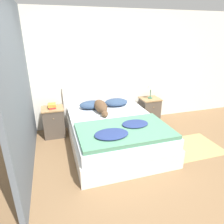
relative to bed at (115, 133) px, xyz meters
name	(u,v)px	position (x,y,z in m)	size (l,w,h in m)	color
ground_plane	(130,178)	(-0.08, -1.00, -0.26)	(16.00, 16.00, 0.00)	brown
wall_back	(97,71)	(-0.08, 1.13, 1.02)	(9.00, 0.06, 2.55)	silver
wall_side_left	(21,87)	(-1.53, 0.05, 1.02)	(0.06, 3.10, 2.55)	slate
bed	(115,133)	(0.00, 0.00, 0.00)	(1.66, 2.07, 0.52)	silver
headboard	(101,104)	(0.00, 1.06, 0.25)	(1.74, 0.06, 0.97)	silver
nightstand_left	(54,122)	(-1.11, 0.76, 0.06)	(0.44, 0.41, 0.63)	#4C4238
nightstand_right	(149,111)	(1.11, 0.76, 0.06)	(0.44, 0.41, 0.63)	#4C4238
pillow_left	(92,105)	(-0.28, 0.80, 0.34)	(0.54, 0.36, 0.16)	navy
pillow_right	(116,102)	(0.28, 0.80, 0.34)	(0.54, 0.36, 0.16)	navy
quilt	(124,130)	(-0.01, -0.50, 0.31)	(1.54, 0.98, 0.12)	#4C8466
dog	(101,107)	(-0.14, 0.55, 0.37)	(0.25, 0.80, 0.23)	brown
book_stack	(52,106)	(-1.12, 0.78, 0.42)	(0.17, 0.24, 0.09)	#AD2D28
table_lamp	(151,86)	(1.11, 0.77, 0.66)	(0.17, 0.17, 0.38)	#336B4C
rug	(192,147)	(1.41, -0.51, -0.25)	(1.03, 0.84, 0.00)	tan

